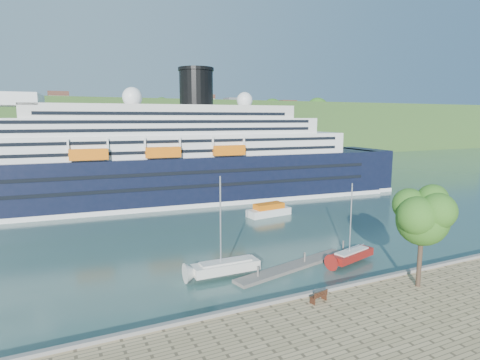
% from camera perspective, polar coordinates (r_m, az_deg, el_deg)
% --- Properties ---
extents(ground, '(400.00, 400.00, 0.00)m').
position_cam_1_polar(ground, '(40.27, 13.80, -15.91)').
color(ground, '#2F544C').
rests_on(ground, ground).
extents(far_hillside, '(400.00, 50.00, 24.00)m').
position_cam_1_polar(far_hillside, '(174.82, -17.62, 6.84)').
color(far_hillside, '#335823').
rests_on(far_hillside, ground).
extents(quay_coping, '(220.00, 0.50, 0.30)m').
position_cam_1_polar(quay_coping, '(39.67, 14.05, -14.50)').
color(quay_coping, slate).
rests_on(quay_coping, promenade).
extents(cruise_ship, '(119.83, 26.36, 26.69)m').
position_cam_1_polar(cruise_ship, '(80.23, -14.86, 6.12)').
color(cruise_ship, black).
rests_on(cruise_ship, ground).
extents(park_bench, '(1.86, 1.06, 1.12)m').
position_cam_1_polar(park_bench, '(36.49, 11.09, -15.83)').
color(park_bench, '#4D2816').
rests_on(park_bench, promenade).
extents(promenade_tree, '(6.30, 6.30, 10.44)m').
position_cam_1_polar(promenade_tree, '(40.89, 24.41, -6.81)').
color(promenade_tree, '#215516').
rests_on(promenade_tree, promenade).
extents(floating_pontoon, '(16.01, 5.54, 0.36)m').
position_cam_1_polar(floating_pontoon, '(46.47, 7.65, -12.07)').
color(floating_pontoon, slate).
rests_on(floating_pontoon, ground).
extents(sailboat_white_near, '(8.02, 2.29, 10.33)m').
position_cam_1_polar(sailboat_white_near, '(42.19, -2.08, -7.03)').
color(sailboat_white_near, silver).
rests_on(sailboat_white_near, ground).
extents(sailboat_red, '(7.23, 3.69, 9.00)m').
position_cam_1_polar(sailboat_red, '(48.08, 15.77, -6.20)').
color(sailboat_red, maroon).
rests_on(sailboat_red, ground).
extents(tender_launch, '(8.13, 3.58, 2.18)m').
position_cam_1_polar(tender_launch, '(69.49, 4.12, -4.19)').
color(tender_launch, orange).
rests_on(tender_launch, ground).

